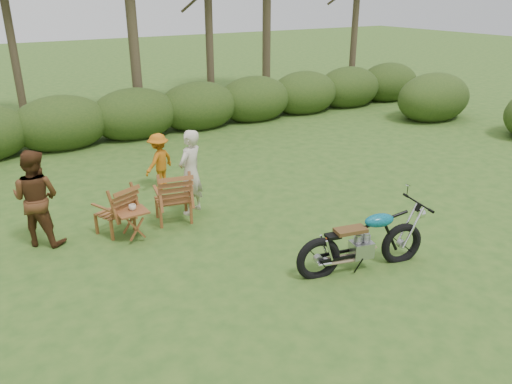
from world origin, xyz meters
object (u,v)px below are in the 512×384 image
side_table (133,225)px  adult_b (44,242)px  adult_a (193,212)px  lawn_chair_right (174,220)px  lawn_chair_left (117,232)px  motorcycle (360,268)px  cup (132,207)px  child (161,188)px

side_table → adult_b: size_ratio=0.33×
adult_a → adult_b: (-2.65, 0.18, 0.00)m
lawn_chair_right → side_table: 0.97m
lawn_chair_right → lawn_chair_left: size_ratio=1.12×
adult_a → adult_b: 2.65m
side_table → motorcycle: bearing=-45.8°
cup → child: (1.24, 1.98, -0.58)m
motorcycle → cup: 3.82m
lawn_chair_left → child: 2.14m
motorcycle → side_table: 3.78m
cup → lawn_chair_right: bearing=20.0°
motorcycle → adult_a: bearing=124.4°
side_table → child: child is taller
lawn_chair_right → child: size_ratio=0.84×
lawn_chair_right → side_table: side_table is taller
lawn_chair_right → side_table: (-0.87, -0.34, 0.26)m
motorcycle → cup: bearing=145.6°
motorcycle → child: bearing=118.2°
lawn_chair_right → lawn_chair_left: (-1.05, 0.10, 0.00)m
lawn_chair_right → adult_a: (0.44, 0.17, 0.00)m
motorcycle → lawn_chair_right: size_ratio=1.99×
lawn_chair_right → adult_b: (-2.21, 0.34, 0.00)m
motorcycle → adult_a: size_ratio=1.24×
side_table → adult_a: adult_a is taller
adult_a → adult_b: bearing=-34.5°
cup → child: cup is taller
cup → adult_a: bearing=20.3°
side_table → adult_a: 1.43m
motorcycle → adult_a: 3.47m
adult_a → child: bearing=-118.9°
side_table → cup: size_ratio=4.31×
motorcycle → adult_a: adult_a is taller
lawn_chair_left → adult_a: bearing=160.0°
child → motorcycle: bearing=76.9°
side_table → cup: 0.31m
cup → side_table: bearing=-129.3°
motorcycle → adult_b: adult_b is taller
lawn_chair_right → adult_a: size_ratio=0.62×
motorcycle → child: 4.91m
side_table → lawn_chair_right: bearing=21.3°
lawn_chair_right → adult_a: bearing=-147.5°
lawn_chair_right → cup: cup is taller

